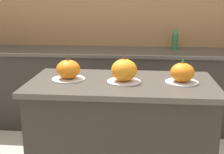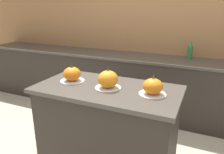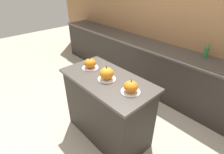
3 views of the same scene
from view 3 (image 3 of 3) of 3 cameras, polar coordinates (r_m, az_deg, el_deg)
The scene contains 8 objects.
ground_plane at distance 2.77m, azimuth -1.35°, elevation -17.60°, with size 12.00×12.00×0.00m, color #BCB29E.
wall_back at distance 3.42m, azimuth 22.69°, elevation 14.61°, with size 8.00×0.06×2.50m.
kitchen_island at distance 2.43m, azimuth -1.49°, elevation -10.04°, with size 1.23×0.65×0.96m.
back_counter at distance 3.43m, azimuth 17.55°, elevation 1.08°, with size 6.00×0.60×0.91m.
pumpkin_cake_left at distance 2.38m, azimuth -7.19°, elevation 4.35°, with size 0.22×0.22×0.18m.
pumpkin_cake_center at distance 2.09m, azimuth -1.73°, elevation 1.02°, with size 0.22×0.22×0.19m.
pumpkin_cake_right at distance 1.88m, azimuth 6.14°, elevation -3.32°, with size 0.21×0.21×0.17m.
bottle_tall at distance 3.14m, azimuth 28.49°, elevation 7.54°, with size 0.07×0.07×0.25m.
Camera 3 is at (1.40, -1.20, 2.06)m, focal length 28.00 mm.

